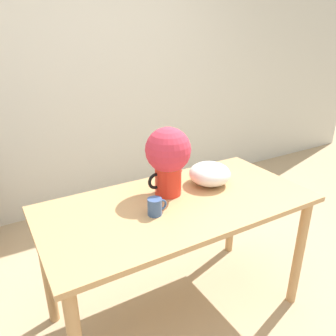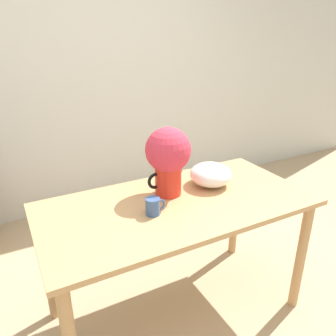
% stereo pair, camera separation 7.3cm
% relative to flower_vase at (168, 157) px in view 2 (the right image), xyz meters
% --- Properties ---
extents(ground_plane, '(12.00, 12.00, 0.00)m').
position_rel_flower_vase_xyz_m(ground_plane, '(0.04, -0.29, -1.03)').
color(ground_plane, tan).
extents(wall_back, '(8.00, 0.05, 2.60)m').
position_rel_flower_vase_xyz_m(wall_back, '(0.04, 1.59, 0.27)').
color(wall_back, silver).
rests_on(wall_back, ground_plane).
extents(table, '(1.53, 0.76, 0.79)m').
position_rel_flower_vase_xyz_m(table, '(-0.00, -0.12, -0.34)').
color(table, tan).
rests_on(table, ground_plane).
extents(flower_vase, '(0.26, 0.26, 0.40)m').
position_rel_flower_vase_xyz_m(flower_vase, '(0.00, 0.00, 0.00)').
color(flower_vase, red).
rests_on(flower_vase, table).
extents(coffee_mug, '(0.11, 0.08, 0.09)m').
position_rel_flower_vase_xyz_m(coffee_mug, '(-0.18, -0.17, -0.19)').
color(coffee_mug, '#385689').
rests_on(coffee_mug, table).
extents(white_bowl, '(0.26, 0.26, 0.14)m').
position_rel_flower_vase_xyz_m(white_bowl, '(0.29, -0.01, -0.16)').
color(white_bowl, white).
rests_on(white_bowl, table).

